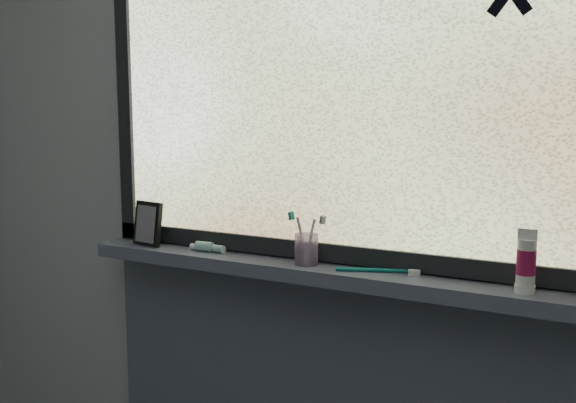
# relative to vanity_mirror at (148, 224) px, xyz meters

# --- Properties ---
(wall_back) EXTENTS (3.00, 0.01, 2.50)m
(wall_back) POSITION_rel_vanity_mirror_xyz_m (0.66, 0.08, 0.16)
(wall_back) COLOR #9EA3A8
(wall_back) RESTS_ON ground
(windowsill) EXTENTS (1.62, 0.14, 0.04)m
(windowsill) POSITION_rel_vanity_mirror_xyz_m (0.66, 0.01, -0.09)
(windowsill) COLOR #4B5065
(windowsill) RESTS_ON wall_back
(window_pane) EXTENTS (1.50, 0.01, 1.00)m
(window_pane) POSITION_rel_vanity_mirror_xyz_m (0.66, 0.06, 0.44)
(window_pane) COLOR silver
(window_pane) RESTS_ON wall_back
(frame_bottom) EXTENTS (1.60, 0.03, 0.05)m
(frame_bottom) POSITION_rel_vanity_mirror_xyz_m (0.66, 0.05, -0.04)
(frame_bottom) COLOR black
(frame_bottom) RESTS_ON windowsill
(frame_left) EXTENTS (0.05, 0.03, 1.10)m
(frame_left) POSITION_rel_vanity_mirror_xyz_m (-0.12, 0.05, 0.44)
(frame_left) COLOR black
(frame_left) RESTS_ON wall_back
(vanity_mirror) EXTENTS (0.12, 0.07, 0.14)m
(vanity_mirror) POSITION_rel_vanity_mirror_xyz_m (0.00, 0.00, 0.00)
(vanity_mirror) COLOR black
(vanity_mirror) RESTS_ON windowsill
(toothpaste_tube) EXTENTS (0.17, 0.04, 0.03)m
(toothpaste_tube) POSITION_rel_vanity_mirror_xyz_m (0.23, 0.01, -0.05)
(toothpaste_tube) COLOR white
(toothpaste_tube) RESTS_ON windowsill
(toothbrush_cup) EXTENTS (0.08, 0.08, 0.09)m
(toothbrush_cup) POSITION_rel_vanity_mirror_xyz_m (0.55, 0.00, -0.03)
(toothbrush_cup) COLOR #C3A2D7
(toothbrush_cup) RESTS_ON windowsill
(toothbrush_lying) EXTENTS (0.23, 0.11, 0.02)m
(toothbrush_lying) POSITION_rel_vanity_mirror_xyz_m (0.75, 0.01, -0.06)
(toothbrush_lying) COLOR #0C6D69
(toothbrush_lying) RESTS_ON windowsill
(cream_tube) EXTENTS (0.05, 0.05, 0.11)m
(cream_tube) POSITION_rel_vanity_mirror_xyz_m (1.13, -0.01, 0.01)
(cream_tube) COLOR silver
(cream_tube) RESTS_ON windowsill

